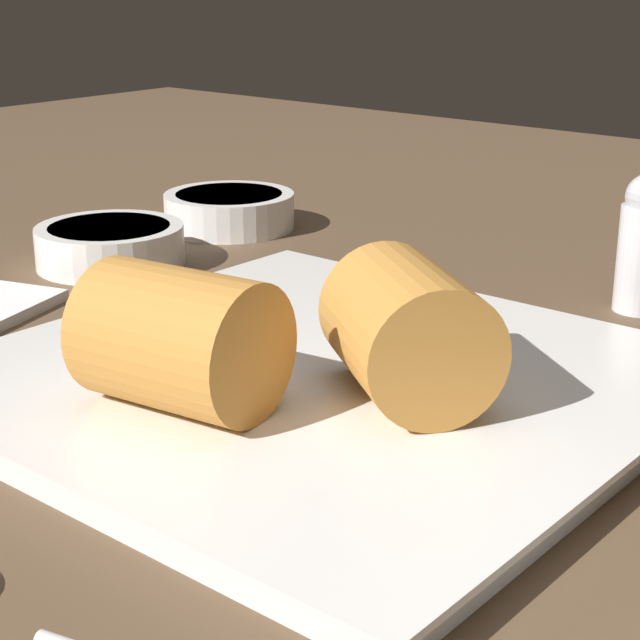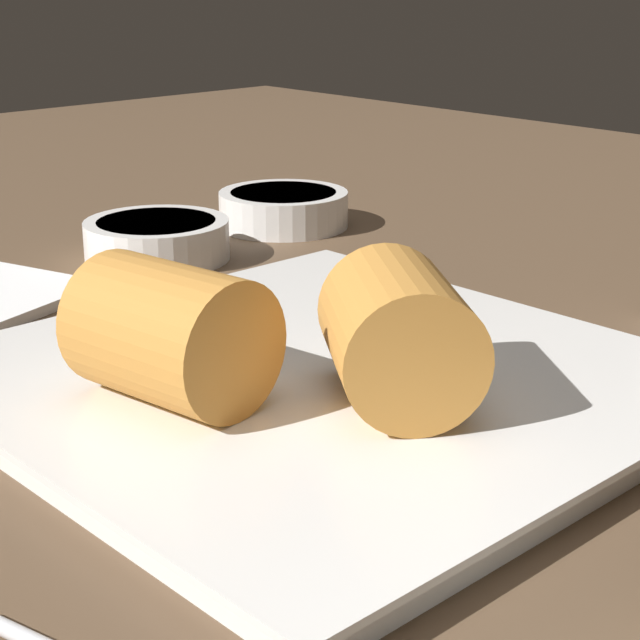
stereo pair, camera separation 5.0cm
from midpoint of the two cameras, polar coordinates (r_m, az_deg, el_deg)
The scene contains 6 objects.
table_surface at distance 46.97cm, azimuth 6.33°, elevation -4.87°, with size 180.00×140.00×2.00cm.
serving_plate at distance 44.70cm, azimuth 3.21°, elevation -3.59°, with size 27.29×26.58×1.50cm.
roll_front_left at distance 41.07cm, azimuth 7.64°, elevation -0.66°, with size 8.78×8.44×5.42cm.
roll_front_right at distance 40.82cm, azimuth -4.95°, elevation -0.68°, with size 8.17×6.30×5.42cm.
dipping_bowl_near at distance 66.13cm, azimuth -6.57°, elevation 4.32°, with size 8.90×8.90×2.45cm.
dipping_bowl_far at distance 73.88cm, azimuth -0.02°, elevation 5.99°, with size 8.90×8.90×2.45cm.
Camera 2 is at (29.46, -31.25, 19.83)cm, focal length 60.00 mm.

